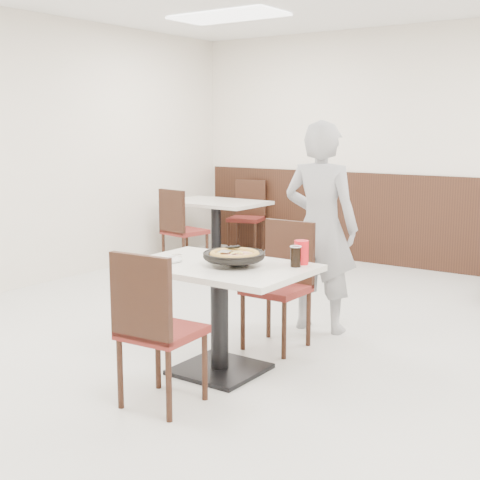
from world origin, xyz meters
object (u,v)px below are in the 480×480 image
Objects in this scene: pizza at (235,257)px; main_table at (220,318)px; cola_glass at (296,257)px; red_cup at (301,252)px; diner_person at (321,227)px; side_plate at (169,260)px; chair_far at (276,286)px; bg_table_left at (216,231)px; pizza_pan at (234,259)px; bg_chair_left_near at (185,230)px; chair_near at (162,328)px; bg_chair_left_far at (246,217)px.

main_table is at bearing -171.82° from pizza.
main_table is at bearing -154.42° from cola_glass.
red_cup is at bearing 96.94° from cola_glass.
cola_glass is 0.08× the size of diner_person.
pizza reaches higher than side_plate.
bg_table_left is (-2.36, 2.38, -0.10)m from chair_far.
cola_glass is (0.35, 0.20, 0.02)m from pizza_pan.
bg_chair_left_near is (-1.96, 2.52, -0.28)m from side_plate.
chair_near reaches higher than cola_glass.
pizza_pan is 0.38× the size of bg_chair_left_near.
bg_table_left is (-2.41, 1.78, -0.48)m from diner_person.
chair_near is 1.00× the size of bg_chair_left_far.
pizza reaches higher than bg_table_left.
cola_glass is (0.41, -0.43, 0.34)m from chair_far.
pizza_pan is at bearing 12.12° from main_table.
bg_table_left is 0.63m from bg_chair_left_near.
chair_near is 1.00× the size of chair_far.
bg_table_left is 1.26× the size of bg_chair_left_far.
bg_table_left is 1.26× the size of bg_chair_left_near.
pizza_pan is at bearing 95.07° from chair_far.
diner_person reaches higher than red_cup.
bg_chair_left_near and bg_chair_left_far have the same top height.
red_cup is (0.40, 0.94, 0.35)m from chair_near.
diner_person is 2.68m from bg_chair_left_near.
diner_person is at bearing 84.70° from chair_near.
bg_chair_left_far is at bearing 128.71° from cola_glass.
diner_person reaches higher than cola_glass.
bg_chair_left_far is at bearing 129.36° from red_cup.
diner_person is 1.80× the size of bg_chair_left_near.
bg_chair_left_near is (-2.34, 1.75, 0.00)m from chair_far.
pizza_pan is at bearing -35.13° from bg_chair_left_near.
main_table is 1.33m from diner_person.
chair_far is 0.72m from pizza.
side_plate is 0.15× the size of bg_table_left.
pizza is (0.07, -0.63, 0.34)m from chair_far.
main_table is at bearing -36.66° from bg_chair_left_near.
cola_glass is 3.53m from bg_chair_left_near.
main_table is 3.81m from bg_table_left.
pizza is 0.40m from cola_glass.
chair_far is 2.98× the size of pizza.
bg_chair_left_near is (-2.76, 2.18, -0.34)m from cola_glass.
pizza_pan is at bearing 107.14° from bg_chair_left_far.
pizza is at bearing 79.99° from chair_near.
bg_chair_left_far is (-2.79, 3.48, -0.34)m from cola_glass.
cola_glass is (0.41, 0.85, 0.34)m from chair_near.
pizza is 3.41m from bg_chair_left_near.
side_plate is (-0.46, -0.14, -0.05)m from pizza.
bg_table_left is at bearing 74.56° from bg_chair_left_far.
pizza reaches higher than main_table.
bg_table_left is 0.68m from bg_chair_left_far.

